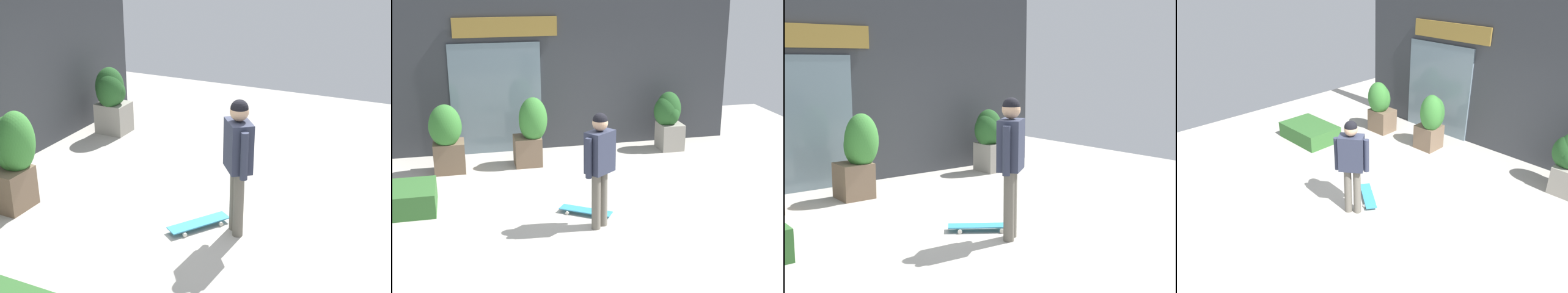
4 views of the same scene
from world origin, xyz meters
The scene contains 7 objects.
ground_plane centered at (0.00, 0.00, 0.00)m, with size 12.00×12.00×0.00m, color #B2ADA3.
building_facade centered at (-0.06, 3.43, 1.80)m, with size 7.27×0.31×3.65m.
skateboarder centered at (-0.24, -0.63, 1.06)m, with size 0.49×0.45×1.73m.
skateboard centered at (-0.33, -0.16, 0.06)m, with size 0.79×0.63×0.08m.
planter_box_left centered at (-0.82, 2.33, 0.75)m, with size 0.63×0.59×1.35m.
planter_box_right centered at (2.10, 2.68, 0.70)m, with size 0.61×0.56×1.22m.
planter_box_mid centered at (-2.39, 2.25, 0.72)m, with size 0.62×0.60×1.31m.
Camera 2 is at (-2.11, -7.82, 3.61)m, focal length 50.92 mm.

